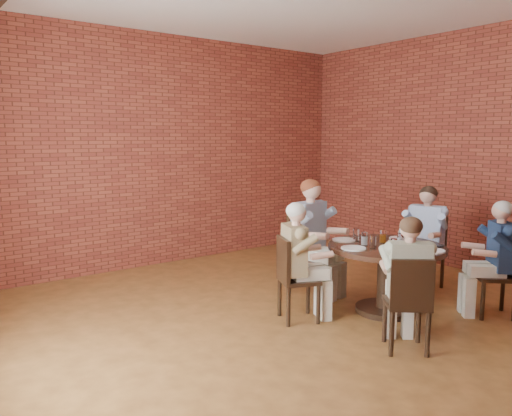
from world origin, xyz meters
TOP-DOWN VIEW (x-y plane):
  - floor at (0.00, 0.00)m, footprint 7.00×7.00m
  - wall_back at (0.00, 3.50)m, footprint 7.00×0.00m
  - wall_right at (3.25, 0.00)m, footprint 0.00×7.00m
  - dining_table at (0.90, 0.07)m, footprint 1.25×1.25m
  - chair_a at (2.06, 0.35)m, footprint 0.49×0.49m
  - diner_a at (1.98, 0.33)m, footprint 0.72×0.64m
  - chair_b at (0.72, 1.14)m, footprint 0.53×0.53m
  - diner_b at (0.73, 1.04)m, footprint 0.68×0.78m
  - chair_c at (-0.08, 0.50)m, footprint 0.50×0.50m
  - diner_c at (-0.01, 0.47)m, footprint 0.72×0.66m
  - chair_d at (0.22, -0.72)m, footprint 0.52×0.52m
  - diner_d at (0.27, -0.67)m, footprint 0.72×0.73m
  - chair_e at (1.80, -0.74)m, footprint 0.54×0.54m
  - diner_e at (1.75, -0.70)m, footprint 0.75×0.74m
  - plate_a at (1.29, 0.18)m, footprint 0.26×0.26m
  - plate_b at (0.71, 0.52)m, footprint 0.26×0.26m
  - plate_c at (0.48, 0.17)m, footprint 0.26×0.26m
  - plate_d at (1.03, -0.40)m, footprint 0.26×0.26m
  - glass_a at (1.25, 0.14)m, footprint 0.07×0.07m
  - glass_b at (0.99, 0.19)m, footprint 0.07×0.07m
  - glass_c at (0.79, 0.41)m, footprint 0.07×0.07m
  - glass_d at (0.73, 0.23)m, footprint 0.07×0.07m
  - glass_e at (0.65, 0.05)m, footprint 0.07×0.07m
  - glass_f at (0.68, -0.19)m, footprint 0.07×0.07m
  - glass_g at (0.97, -0.05)m, footprint 0.07×0.07m
  - smartphone at (1.30, -0.27)m, footprint 0.09×0.15m

SIDE VIEW (x-z plane):
  - floor at x=0.00m, z-range 0.00..0.00m
  - chair_d at x=0.22m, z-range 0.04..0.92m
  - chair_c at x=-0.08m, z-range 0.04..0.93m
  - chair_e at x=1.80m, z-range 0.04..0.93m
  - chair_a at x=2.06m, z-range 0.04..0.96m
  - chair_b at x=0.72m, z-range 0.04..1.01m
  - dining_table at x=0.90m, z-range 0.15..0.90m
  - diner_d at x=0.27m, z-range 0.00..1.22m
  - diner_c at x=-0.01m, z-range 0.00..1.24m
  - diner_e at x=1.75m, z-range 0.00..1.24m
  - diner_a at x=1.98m, z-range 0.00..1.30m
  - diner_b at x=0.73m, z-range 0.00..1.40m
  - smartphone at x=1.30m, z-range 0.75..0.76m
  - plate_a at x=1.29m, z-range 0.75..0.76m
  - plate_b at x=0.71m, z-range 0.75..0.76m
  - plate_c at x=0.48m, z-range 0.75..0.76m
  - plate_d at x=1.03m, z-range 0.75..0.76m
  - glass_a at x=1.25m, z-range 0.75..0.89m
  - glass_b at x=0.99m, z-range 0.75..0.89m
  - glass_c at x=0.79m, z-range 0.75..0.89m
  - glass_d at x=0.73m, z-range 0.75..0.89m
  - glass_e at x=0.65m, z-range 0.75..0.89m
  - glass_f at x=0.68m, z-range 0.75..0.89m
  - glass_g at x=0.97m, z-range 0.75..0.89m
  - wall_back at x=0.00m, z-range -1.80..5.20m
  - wall_right at x=3.25m, z-range -1.80..5.20m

